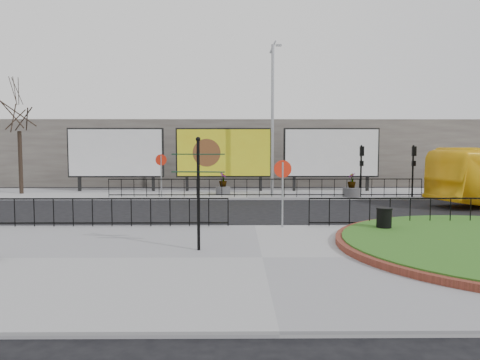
{
  "coord_description": "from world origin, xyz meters",
  "views": [
    {
      "loc": [
        -0.71,
        -17.41,
        3.17
      ],
      "look_at": [
        -0.54,
        1.66,
        1.71
      ],
      "focal_mm": 35.0,
      "sensor_mm": 36.0,
      "label": 1
    }
  ],
  "objects_px": {
    "billboard_mid": "(224,153)",
    "planter_a": "(223,187)",
    "lamp_post": "(273,117)",
    "fingerpost_sign": "(198,182)",
    "planter_c": "(352,189)",
    "litter_bin": "(384,221)"
  },
  "relations": [
    {
      "from": "fingerpost_sign",
      "to": "planter_a",
      "type": "height_order",
      "value": "fingerpost_sign"
    },
    {
      "from": "billboard_mid",
      "to": "planter_c",
      "type": "height_order",
      "value": "billboard_mid"
    },
    {
      "from": "lamp_post",
      "to": "planter_c",
      "type": "height_order",
      "value": "lamp_post"
    },
    {
      "from": "fingerpost_sign",
      "to": "litter_bin",
      "type": "xyz_separation_m",
      "value": [
        6.12,
        2.39,
        -1.51
      ]
    },
    {
      "from": "planter_a",
      "to": "litter_bin",
      "type": "bearing_deg",
      "value": -65.37
    },
    {
      "from": "fingerpost_sign",
      "to": "planter_c",
      "type": "relative_size",
      "value": 2.34
    },
    {
      "from": "billboard_mid",
      "to": "planter_c",
      "type": "relative_size",
      "value": 4.45
    },
    {
      "from": "fingerpost_sign",
      "to": "planter_a",
      "type": "bearing_deg",
      "value": 96.96
    },
    {
      "from": "litter_bin",
      "to": "fingerpost_sign",
      "type": "bearing_deg",
      "value": -158.68
    },
    {
      "from": "litter_bin",
      "to": "planter_c",
      "type": "distance_m",
      "value": 11.33
    },
    {
      "from": "planter_c",
      "to": "litter_bin",
      "type": "bearing_deg",
      "value": -98.46
    },
    {
      "from": "lamp_post",
      "to": "fingerpost_sign",
      "type": "distance_m",
      "value": 15.7
    },
    {
      "from": "billboard_mid",
      "to": "planter_a",
      "type": "distance_m",
      "value": 2.83
    },
    {
      "from": "billboard_mid",
      "to": "planter_a",
      "type": "relative_size",
      "value": 4.75
    },
    {
      "from": "lamp_post",
      "to": "litter_bin",
      "type": "xyz_separation_m",
      "value": [
        2.82,
        -12.72,
        -4.25
      ]
    },
    {
      "from": "planter_c",
      "to": "planter_a",
      "type": "bearing_deg",
      "value": 168.65
    },
    {
      "from": "planter_c",
      "to": "fingerpost_sign",
      "type": "bearing_deg",
      "value": -119.79
    },
    {
      "from": "billboard_mid",
      "to": "planter_a",
      "type": "height_order",
      "value": "billboard_mid"
    },
    {
      "from": "planter_a",
      "to": "planter_c",
      "type": "distance_m",
      "value": 7.65
    },
    {
      "from": "billboard_mid",
      "to": "lamp_post",
      "type": "height_order",
      "value": "lamp_post"
    },
    {
      "from": "planter_c",
      "to": "billboard_mid",
      "type": "bearing_deg",
      "value": 155.12
    },
    {
      "from": "fingerpost_sign",
      "to": "planter_a",
      "type": "xyz_separation_m",
      "value": [
        0.29,
        15.1,
        -1.52
      ]
    }
  ]
}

